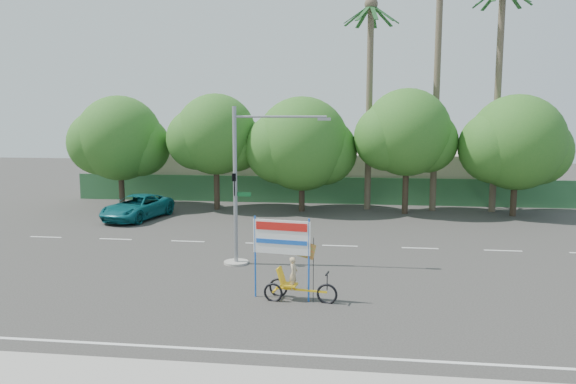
# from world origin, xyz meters

# --- Properties ---
(ground) EXTENTS (120.00, 120.00, 0.00)m
(ground) POSITION_xyz_m (0.00, 0.00, 0.00)
(ground) COLOR #33302D
(ground) RESTS_ON ground
(fence) EXTENTS (38.00, 0.08, 2.00)m
(fence) POSITION_xyz_m (0.00, 21.50, 1.00)
(fence) COLOR #336B3D
(fence) RESTS_ON ground
(building_left) EXTENTS (12.00, 8.00, 4.00)m
(building_left) POSITION_xyz_m (-10.00, 26.00, 2.00)
(building_left) COLOR #C3B59B
(building_left) RESTS_ON ground
(building_right) EXTENTS (14.00, 8.00, 3.60)m
(building_right) POSITION_xyz_m (8.00, 26.00, 1.80)
(building_right) COLOR #C3B59B
(building_right) RESTS_ON ground
(tree_far_left) EXTENTS (7.14, 6.00, 7.96)m
(tree_far_left) POSITION_xyz_m (-14.05, 18.00, 4.76)
(tree_far_left) COLOR #473828
(tree_far_left) RESTS_ON ground
(tree_left) EXTENTS (6.66, 5.60, 8.07)m
(tree_left) POSITION_xyz_m (-7.05, 18.00, 5.06)
(tree_left) COLOR #473828
(tree_left) RESTS_ON ground
(tree_center) EXTENTS (7.62, 6.40, 7.85)m
(tree_center) POSITION_xyz_m (-1.05, 18.00, 4.47)
(tree_center) COLOR #473828
(tree_center) RESTS_ON ground
(tree_right) EXTENTS (6.90, 5.80, 8.36)m
(tree_right) POSITION_xyz_m (5.95, 18.00, 5.24)
(tree_right) COLOR #473828
(tree_right) RESTS_ON ground
(tree_far_right) EXTENTS (7.38, 6.20, 7.94)m
(tree_far_right) POSITION_xyz_m (12.95, 18.00, 4.64)
(tree_far_right) COLOR #473828
(tree_far_right) RESTS_ON ground
(palm_tall) EXTENTS (3.73, 3.79, 17.45)m
(palm_tall) POSITION_xyz_m (8.00, 19.50, 10.46)
(palm_tall) COLOR #70604C
(palm_tall) RESTS_ON ground
(palm_mid) EXTENTS (3.73, 3.79, 15.45)m
(palm_mid) POSITION_xyz_m (12.00, 19.50, 9.40)
(palm_mid) COLOR #70604C
(palm_mid) RESTS_ON ground
(palm_short) EXTENTS (3.73, 3.79, 14.45)m
(palm_short) POSITION_xyz_m (3.50, 19.50, 8.86)
(palm_short) COLOR #70604C
(palm_short) RESTS_ON ground
(traffic_signal) EXTENTS (4.72, 1.10, 7.00)m
(traffic_signal) POSITION_xyz_m (-2.20, 3.98, 2.92)
(traffic_signal) COLOR gray
(traffic_signal) RESTS_ON ground
(trike_billboard) EXTENTS (3.10, 0.94, 3.07)m
(trike_billboard) POSITION_xyz_m (0.50, -0.61, 1.23)
(trike_billboard) COLOR black
(trike_billboard) RESTS_ON ground
(pickup_truck) EXTENTS (3.61, 5.94, 1.54)m
(pickup_truck) POSITION_xyz_m (-11.11, 13.71, 0.77)
(pickup_truck) COLOR #0E5F66
(pickup_truck) RESTS_ON ground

